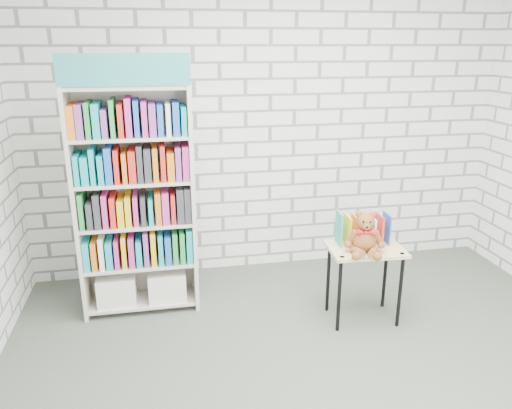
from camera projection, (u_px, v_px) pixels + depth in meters
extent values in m
plane|color=#444C40|center=(336.00, 390.00, 3.24)|extent=(4.50, 4.50, 0.00)
cube|color=silver|center=(270.00, 126.00, 4.67)|extent=(4.50, 0.02, 2.80)
cube|color=beige|center=(77.00, 207.00, 3.90)|extent=(0.03, 0.36, 1.85)
cube|color=beige|center=(192.00, 200.00, 4.06)|extent=(0.03, 0.36, 1.85)
cube|color=beige|center=(137.00, 197.00, 4.14)|extent=(0.93, 0.02, 1.85)
cube|color=teal|center=(124.00, 70.00, 3.50)|extent=(0.93, 0.02, 0.23)
cube|color=beige|center=(143.00, 300.00, 4.25)|extent=(0.86, 0.34, 0.03)
cube|color=beige|center=(141.00, 262.00, 4.14)|extent=(0.86, 0.34, 0.03)
cube|color=beige|center=(137.00, 222.00, 4.03)|extent=(0.86, 0.34, 0.03)
cube|color=beige|center=(134.00, 181.00, 3.92)|extent=(0.86, 0.34, 0.03)
cube|color=beige|center=(131.00, 137.00, 3.81)|extent=(0.86, 0.34, 0.03)
cube|color=beige|center=(127.00, 87.00, 3.70)|extent=(0.86, 0.34, 0.03)
cube|color=silver|center=(117.00, 287.00, 4.17)|extent=(0.31, 0.30, 0.25)
cube|color=silver|center=(167.00, 283.00, 4.24)|extent=(0.31, 0.30, 0.25)
cube|color=purple|center=(139.00, 247.00, 4.09)|extent=(0.86, 0.30, 0.25)
cube|color=#333338|center=(136.00, 207.00, 3.98)|extent=(0.86, 0.30, 0.25)
cube|color=red|center=(133.00, 164.00, 3.87)|extent=(0.86, 0.30, 0.25)
cube|color=yellow|center=(129.00, 119.00, 3.76)|extent=(0.86, 0.30, 0.25)
cube|color=tan|center=(366.00, 249.00, 3.90)|extent=(0.60, 0.43, 0.03)
cylinder|color=black|center=(339.00, 296.00, 3.82)|extent=(0.03, 0.03, 0.60)
cylinder|color=black|center=(328.00, 278.00, 4.11)|extent=(0.03, 0.03, 0.60)
cylinder|color=black|center=(400.00, 292.00, 3.88)|extent=(0.03, 0.03, 0.60)
cylinder|color=black|center=(385.00, 275.00, 4.17)|extent=(0.03, 0.03, 0.60)
cylinder|color=black|center=(342.00, 257.00, 3.73)|extent=(0.04, 0.04, 0.01)
cylinder|color=black|center=(402.00, 254.00, 3.79)|extent=(0.04, 0.04, 0.01)
cube|color=teal|center=(339.00, 230.00, 3.92)|extent=(0.02, 0.18, 0.24)
cube|color=yellow|center=(347.00, 230.00, 3.93)|extent=(0.02, 0.18, 0.24)
cube|color=orange|center=(355.00, 229.00, 3.94)|extent=(0.02, 0.18, 0.24)
cube|color=black|center=(363.00, 229.00, 3.95)|extent=(0.02, 0.18, 0.24)
cube|color=white|center=(371.00, 229.00, 3.95)|extent=(0.02, 0.18, 0.24)
cube|color=red|center=(379.00, 228.00, 3.96)|extent=(0.02, 0.18, 0.24)
cube|color=blue|center=(386.00, 228.00, 3.97)|extent=(0.02, 0.18, 0.24)
ellipsoid|color=brown|center=(364.00, 240.00, 3.79)|extent=(0.19, 0.16, 0.19)
sphere|color=brown|center=(366.00, 222.00, 3.74)|extent=(0.14, 0.14, 0.14)
sphere|color=brown|center=(359.00, 214.00, 3.74)|extent=(0.05, 0.05, 0.05)
sphere|color=brown|center=(373.00, 214.00, 3.74)|extent=(0.05, 0.05, 0.05)
sphere|color=brown|center=(367.00, 227.00, 3.70)|extent=(0.06, 0.06, 0.06)
sphere|color=black|center=(364.00, 222.00, 3.68)|extent=(0.02, 0.02, 0.02)
sphere|color=black|center=(370.00, 222.00, 3.68)|extent=(0.02, 0.02, 0.02)
sphere|color=black|center=(367.00, 227.00, 3.67)|extent=(0.02, 0.02, 0.02)
cylinder|color=brown|center=(352.00, 237.00, 3.77)|extent=(0.10, 0.10, 0.14)
cylinder|color=brown|center=(378.00, 238.00, 3.76)|extent=(0.10, 0.07, 0.14)
sphere|color=brown|center=(348.00, 244.00, 3.78)|extent=(0.06, 0.06, 0.06)
sphere|color=brown|center=(381.00, 245.00, 3.76)|extent=(0.06, 0.06, 0.06)
cylinder|color=brown|center=(358.00, 252.00, 3.72)|extent=(0.07, 0.15, 0.08)
cylinder|color=brown|center=(373.00, 252.00, 3.72)|extent=(0.13, 0.15, 0.08)
sphere|color=brown|center=(356.00, 256.00, 3.66)|extent=(0.07, 0.07, 0.07)
sphere|color=brown|center=(378.00, 256.00, 3.65)|extent=(0.07, 0.07, 0.07)
cone|color=red|center=(362.00, 232.00, 3.71)|extent=(0.07, 0.06, 0.05)
cone|color=red|center=(370.00, 232.00, 3.71)|extent=(0.07, 0.06, 0.05)
sphere|color=red|center=(366.00, 232.00, 3.71)|extent=(0.03, 0.03, 0.03)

